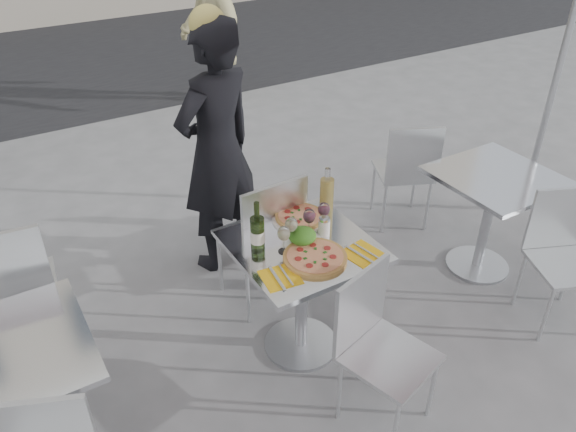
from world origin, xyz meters
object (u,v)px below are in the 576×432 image
chair_far (265,233)px  salad_plate (302,237)px  napkin_right (362,253)px  pedestrian_b (208,21)px  carafe (327,195)px  sugar_shaker (324,226)px  side_chair_lfar (8,291)px  wine_bottle (257,232)px  side_chair_rfar (407,167)px  wineglass_white_a (284,234)px  side_table_right (491,202)px  main_table (302,276)px  napkin_left (280,277)px  wineglass_red_b (324,210)px  pizza_far (300,217)px  chair_near (376,337)px  side_table_left (13,387)px  side_chair_rnear (562,247)px  wineglass_red_a (309,217)px  wineglass_white_b (291,225)px  pizza_near (315,257)px

chair_far → salad_plate: size_ratio=4.35×
napkin_right → pedestrian_b: bearing=66.3°
carafe → sugar_shaker: bearing=-127.3°
side_chair_lfar → wine_bottle: bearing=162.3°
side_chair_rfar → wineglass_white_a: size_ratio=5.63×
side_table_right → side_chair_rfar: 0.71m
main_table → napkin_left: (-0.24, -0.17, 0.21)m
napkin_right → wineglass_red_b: bearing=85.9°
side_chair_lfar → wine_bottle: wine_bottle is taller
pedestrian_b → sugar_shaker: size_ratio=17.31×
sugar_shaker → napkin_left: (-0.39, -0.20, -0.05)m
wineglass_red_b → napkin_right: bearing=-84.1°
pizza_far → chair_near: bearing=-93.2°
side_chair_lfar → wineglass_red_b: size_ratio=6.54×
chair_near → wineglass_red_b: wineglass_red_b is taller
pizza_far → wineglass_red_b: size_ratio=2.02×
main_table → wineglass_red_b: (0.19, 0.09, 0.32)m
side_table_left → wine_bottle: 1.32m
main_table → side_table_right: size_ratio=1.00×
side_chair_rnear → pedestrian_b: 4.54m
side_chair_rnear → wineglass_red_a: wineglass_red_a is taller
side_table_left → side_chair_rfar: bearing=13.6°
main_table → chair_near: chair_near is taller
side_chair_rnear → wineglass_white_b: bearing=-177.7°
wine_bottle → wineglass_white_b: size_ratio=1.87×
pizza_far → pedestrian_b: bearing=73.2°
wineglass_white_a → wineglass_red_a: same height
pizza_far → wineglass_red_a: bearing=-102.0°
pedestrian_b → wineglass_white_b: 4.12m
chair_far → carafe: (0.28, -0.23, 0.30)m
side_table_left → salad_plate: (1.51, 0.02, 0.25)m
wineglass_red_a → wineglass_red_b: size_ratio=1.00×
side_chair_rfar → pizza_near: size_ratio=2.66×
main_table → sugar_shaker: bearing=8.4°
pizza_far → napkin_left: (-0.36, -0.39, -0.01)m
pizza_far → wineglass_white_b: size_ratio=2.02×
pizza_near → wineglass_white_b: bearing=98.7°
sugar_shaker → wineglass_red_a: (-0.07, 0.05, 0.06)m
chair_far → wineglass_white_a: chair_far is taller
wineglass_white_a → napkin_left: size_ratio=0.78×
wine_bottle → side_chair_rfar: bearing=21.0°
sugar_shaker → side_chair_lfar: bearing=159.6°
chair_far → side_chair_rfar: (1.37, 0.26, -0.04)m
pedestrian_b → wineglass_white_a: (-1.36, -3.96, -0.07)m
main_table → wineglass_white_a: (-0.12, 0.00, 0.32)m
chair_far → wineglass_white_a: bearing=71.6°
side_chair_lfar → wineglass_white_b: 1.51m
side_table_right → chair_far: bearing=163.8°
napkin_left → pizza_near: bearing=16.7°
side_chair_lfar → wineglass_white_a: bearing=161.3°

